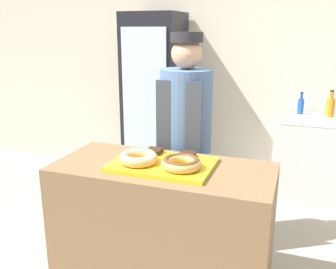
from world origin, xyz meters
TOP-DOWN VIEW (x-y plane):
  - wall_back at (0.00, 2.13)m, footprint 8.00×0.06m
  - display_counter at (0.00, 0.00)m, footprint 1.39×0.64m
  - serving_tray at (0.00, 0.00)m, footprint 0.63×0.44m
  - donut_light_glaze at (-0.14, -0.06)m, footprint 0.25×0.25m
  - donut_chocolate_glaze at (0.14, -0.06)m, footprint 0.25×0.25m
  - brownie_back_left at (-0.12, 0.15)m, footprint 0.10×0.10m
  - brownie_back_right at (0.12, 0.15)m, footprint 0.10×0.10m
  - baker_person at (-0.02, 0.56)m, footprint 0.39×0.39m
  - beverage_fridge at (-0.76, 1.77)m, footprint 0.59×0.59m
  - chest_freezer at (1.06, 1.78)m, footprint 0.84×0.58m
  - bottle_blue at (0.79, 1.95)m, footprint 0.06×0.06m
  - bottle_orange at (1.07, 1.91)m, footprint 0.08×0.08m

SIDE VIEW (x-z plane):
  - chest_freezer at x=1.06m, z-range 0.00..0.88m
  - display_counter at x=0.00m, z-range 0.00..0.90m
  - baker_person at x=-0.02m, z-range 0.04..1.75m
  - serving_tray at x=0.00m, z-range 0.90..0.92m
  - brownie_back_left at x=-0.12m, z-range 0.92..0.95m
  - brownie_back_right at x=0.12m, z-range 0.92..0.95m
  - beverage_fridge at x=-0.76m, z-range 0.00..1.90m
  - donut_light_glaze at x=-0.14m, z-range 0.92..0.99m
  - donut_chocolate_glaze at x=0.14m, z-range 0.92..0.99m
  - bottle_blue at x=0.79m, z-range 0.86..1.08m
  - bottle_orange at x=1.07m, z-range 0.85..1.12m
  - wall_back at x=0.00m, z-range 0.00..2.70m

